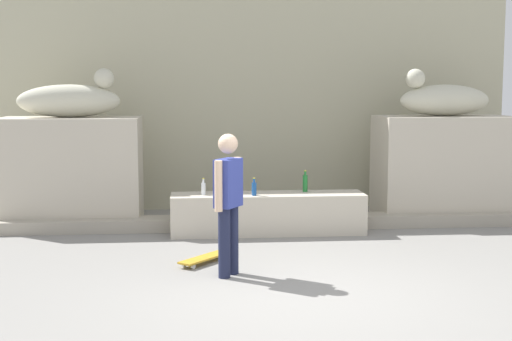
{
  "coord_description": "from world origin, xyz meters",
  "views": [
    {
      "loc": [
        -1.15,
        -7.34,
        2.21
      ],
      "look_at": [
        -0.29,
        2.08,
        1.1
      ],
      "focal_mm": 50.32,
      "sensor_mm": 36.0,
      "label": 1
    }
  ],
  "objects": [
    {
      "name": "pedestal_left",
      "position": [
        -3.06,
        4.27,
        0.86
      ],
      "size": [
        2.21,
        1.17,
        1.72
      ],
      "primitive_type": "cube",
      "color": "beige",
      "rests_on": "ground_plane"
    },
    {
      "name": "statue_reclining_right",
      "position": [
        3.02,
        4.26,
        2.01
      ],
      "size": [
        1.67,
        0.81,
        0.78
      ],
      "rotation": [
        0.0,
        0.0,
        3.3
      ],
      "color": "beige",
      "rests_on": "pedestal_right"
    },
    {
      "name": "bottle_green",
      "position": [
        0.59,
        3.43,
        0.74
      ],
      "size": [
        0.08,
        0.08,
        0.33
      ],
      "color": "#1E722D",
      "rests_on": "ledge_block"
    },
    {
      "name": "bottle_blue",
      "position": [
        -0.22,
        3.12,
        0.71
      ],
      "size": [
        0.07,
        0.07,
        0.26
      ],
      "color": "#194C99",
      "rests_on": "ledge_block"
    },
    {
      "name": "skater",
      "position": [
        -0.72,
        0.88,
        0.92
      ],
      "size": [
        0.36,
        0.47,
        1.67
      ],
      "rotation": [
        0.0,
        0.0,
        1.01
      ],
      "color": "#1E233F",
      "rests_on": "ground_plane"
    },
    {
      "name": "statue_reclining_left",
      "position": [
        -3.02,
        4.27,
        2.01
      ],
      "size": [
        1.67,
        0.8,
        0.78
      ],
      "rotation": [
        0.0,
        0.0,
        0.15
      ],
      "color": "beige",
      "rests_on": "pedestal_left"
    },
    {
      "name": "pedestal_right",
      "position": [
        3.06,
        4.27,
        0.86
      ],
      "size": [
        2.21,
        1.17,
        1.72
      ],
      "primitive_type": "cube",
      "color": "beige",
      "rests_on": "ground_plane"
    },
    {
      "name": "bottle_clear",
      "position": [
        -0.97,
        3.24,
        0.71
      ],
      "size": [
        0.06,
        0.06,
        0.25
      ],
      "color": "silver",
      "rests_on": "ledge_block"
    },
    {
      "name": "skateboard",
      "position": [
        -0.99,
        1.5,
        0.06
      ],
      "size": [
        0.67,
        0.74,
        0.08
      ],
      "rotation": [
        0.0,
        0.0,
        0.87
      ],
      "color": "gold",
      "rests_on": "ground_plane"
    },
    {
      "name": "facade_wall",
      "position": [
        0.0,
        5.84,
        2.55
      ],
      "size": [
        9.23,
        0.6,
        5.1
      ],
      "primitive_type": "cube",
      "color": "#BAB596",
      "rests_on": "ground_plane"
    },
    {
      "name": "ledge_block",
      "position": [
        0.0,
        3.28,
        0.3
      ],
      "size": [
        2.91,
        0.68,
        0.61
      ],
      "primitive_type": "cube",
      "color": "beige",
      "rests_on": "ground_plane"
    },
    {
      "name": "stair_step",
      "position": [
        0.0,
        3.66,
        0.1
      ],
      "size": [
        8.33,
        0.5,
        0.19
      ],
      "primitive_type": "cube",
      "color": "#A9A08F",
      "rests_on": "ground_plane"
    },
    {
      "name": "ground_plane",
      "position": [
        0.0,
        0.0,
        0.0
      ],
      "size": [
        40.0,
        40.0,
        0.0
      ],
      "primitive_type": "plane",
      "color": "gray"
    }
  ]
}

